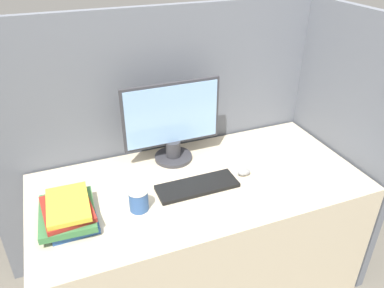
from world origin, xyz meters
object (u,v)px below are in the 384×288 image
(keyboard, at_px, (197,186))
(book_stack, at_px, (69,212))
(monitor, at_px, (172,125))
(coffee_cup, at_px, (139,200))
(mouse, at_px, (244,172))

(keyboard, relative_size, book_stack, 1.32)
(monitor, distance_m, book_stack, 0.69)
(monitor, relative_size, coffee_cup, 4.89)
(mouse, distance_m, book_stack, 0.88)
(monitor, height_order, coffee_cup, monitor)
(mouse, bearing_deg, monitor, 135.40)
(monitor, height_order, keyboard, monitor)
(monitor, distance_m, coffee_cup, 0.48)
(keyboard, distance_m, mouse, 0.27)
(monitor, bearing_deg, book_stack, -151.44)
(monitor, bearing_deg, coffee_cup, -129.12)
(monitor, xyz_separation_m, keyboard, (0.02, -0.30, -0.20))
(monitor, bearing_deg, keyboard, -85.97)
(keyboard, relative_size, mouse, 5.64)
(mouse, distance_m, coffee_cup, 0.58)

